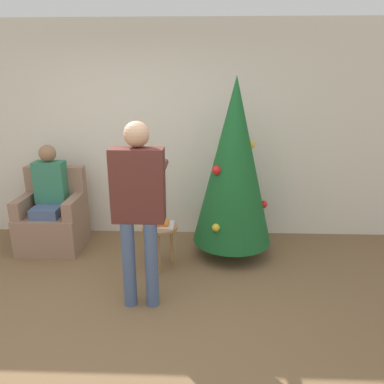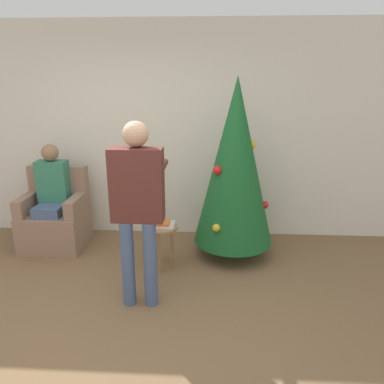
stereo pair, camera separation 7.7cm
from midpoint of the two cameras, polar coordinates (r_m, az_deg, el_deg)
ground_plane at (r=3.34m, az=-13.27°, el=-21.02°), size 14.00×14.00×0.00m
wall_back at (r=4.86m, az=-7.63°, el=8.93°), size 8.00×0.06×2.70m
christmas_tree at (r=4.20m, az=5.90°, el=4.45°), size 0.91×0.91×2.06m
armchair at (r=4.93m, az=-20.80°, el=-4.03°), size 0.73×0.64×0.98m
person_seated at (r=4.79m, az=-21.36°, el=-0.20°), size 0.36×0.46×1.27m
person_standing at (r=3.30m, az=-8.81°, el=-1.05°), size 0.47×0.57×1.69m
side_stool at (r=4.12m, az=-5.45°, el=-6.26°), size 0.39×0.39×0.49m
laptop at (r=4.09m, az=-5.49°, el=-5.05°), size 0.31×0.24×0.02m
book at (r=4.08m, az=-5.50°, el=-4.76°), size 0.20×0.15×0.02m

